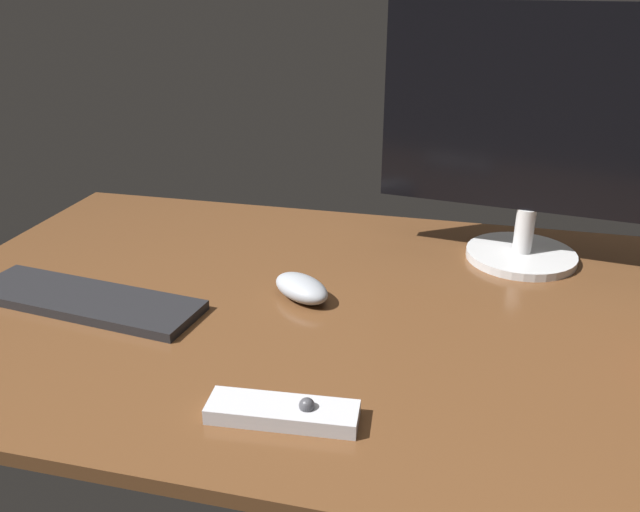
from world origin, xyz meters
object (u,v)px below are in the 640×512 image
at_px(computer_mouse, 301,288).
at_px(media_remote, 283,412).
at_px(monitor, 537,134).
at_px(keyboard, 85,300).

relative_size(computer_mouse, media_remote, 0.60).
xyz_separation_m(monitor, media_remote, (-0.29, -0.54, -0.22)).
relative_size(monitor, computer_mouse, 4.87).
xyz_separation_m(keyboard, computer_mouse, (0.33, 0.10, 0.01)).
relative_size(monitor, media_remote, 2.93).
bearing_deg(media_remote, monitor, 57.60).
bearing_deg(monitor, computer_mouse, -137.18).
height_order(monitor, computer_mouse, monitor).
bearing_deg(media_remote, keyboard, 148.12).
height_order(monitor, media_remote, monitor).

